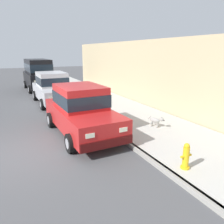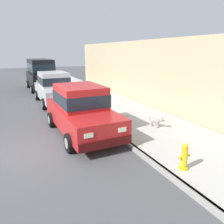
{
  "view_description": "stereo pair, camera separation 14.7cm",
  "coord_description": "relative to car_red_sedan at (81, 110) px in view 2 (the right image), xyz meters",
  "views": [
    {
      "loc": [
        -0.43,
        -7.1,
        3.18
      ],
      "look_at": [
        3.25,
        0.44,
        0.85
      ],
      "focal_mm": 35.34,
      "sensor_mm": 36.0,
      "label": 1
    },
    {
      "loc": [
        -0.3,
        -7.16,
        3.18
      ],
      "look_at": [
        3.25,
        0.44,
        0.85
      ],
      "focal_mm": 35.34,
      "sensor_mm": 36.0,
      "label": 2
    }
  ],
  "objects": [
    {
      "name": "sidewalk",
      "position": [
        2.9,
        -0.83,
        -0.91
      ],
      "size": [
        3.6,
        64.0,
        0.14
      ],
      "primitive_type": "cube",
      "color": "#B7B5AD",
      "rests_on": "ground"
    },
    {
      "name": "car_red_sedan",
      "position": [
        0.0,
        0.0,
        0.0
      ],
      "size": [
        2.12,
        4.65,
        1.92
      ],
      "color": "red",
      "rests_on": "ground"
    },
    {
      "name": "ground_plane",
      "position": [
        -2.1,
        -0.83,
        -0.98
      ],
      "size": [
        80.0,
        80.0,
        0.0
      ],
      "primitive_type": "plane",
      "color": "#4C4C4F"
    },
    {
      "name": "building_facade",
      "position": [
        5.0,
        3.71,
        0.91
      ],
      "size": [
        0.5,
        20.0,
        3.79
      ],
      "primitive_type": "cube",
      "color": "tan",
      "rests_on": "ground"
    },
    {
      "name": "dog_grey",
      "position": [
        2.89,
        -0.98,
        -0.55
      ],
      "size": [
        0.41,
        0.7,
        0.49
      ],
      "color": "#999691",
      "rests_on": "sidewalk"
    },
    {
      "name": "car_black_van",
      "position": [
        0.08,
        11.46,
        0.41
      ],
      "size": [
        2.21,
        4.94,
        2.52
      ],
      "color": "black",
      "rests_on": "ground"
    },
    {
      "name": "fire_hydrant",
      "position": [
        1.55,
        -4.03,
        -0.51
      ],
      "size": [
        0.34,
        0.24,
        0.72
      ],
      "color": "gold",
      "rests_on": "sidewalk"
    },
    {
      "name": "car_silver_sedan",
      "position": [
        0.1,
        5.9,
        0.0
      ],
      "size": [
        2.08,
        4.62,
        1.92
      ],
      "color": "#BCBCC1",
      "rests_on": "ground"
    },
    {
      "name": "curb",
      "position": [
        1.1,
        -0.83,
        -0.91
      ],
      "size": [
        0.16,
        64.0,
        0.14
      ],
      "primitive_type": "cube",
      "color": "gray",
      "rests_on": "ground"
    }
  ]
}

